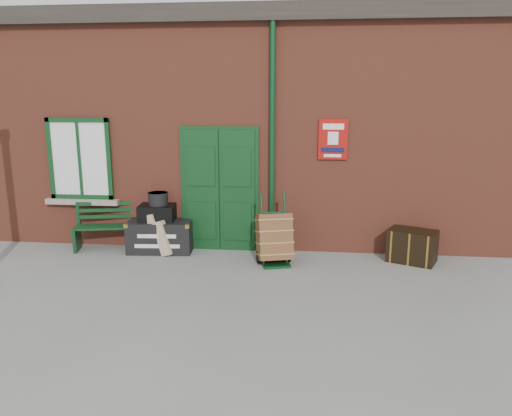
# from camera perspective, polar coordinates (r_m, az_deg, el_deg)

# --- Properties ---
(ground) EXTENTS (80.00, 80.00, 0.00)m
(ground) POSITION_cam_1_polar(r_m,az_deg,el_deg) (7.92, -3.78, -7.97)
(ground) COLOR gray
(ground) RESTS_ON ground
(station_building) EXTENTS (10.30, 4.30, 4.36)m
(station_building) POSITION_cam_1_polar(r_m,az_deg,el_deg) (10.87, -0.77, 9.47)
(station_building) COLOR brown
(station_building) RESTS_ON ground
(bench) EXTENTS (1.50, 0.73, 0.89)m
(bench) POSITION_cam_1_polar(r_m,az_deg,el_deg) (9.60, -15.77, -1.86)
(bench) COLOR #0F3818
(bench) RESTS_ON ground
(houdini_trunk) EXTENTS (1.19, 0.72, 0.57)m
(houdini_trunk) POSITION_cam_1_polar(r_m,az_deg,el_deg) (9.29, -10.83, -3.12)
(houdini_trunk) COLOR black
(houdini_trunk) RESTS_ON ground
(strongbox) EXTENTS (0.66, 0.50, 0.29)m
(strongbox) POSITION_cam_1_polar(r_m,az_deg,el_deg) (9.20, -11.24, -0.53)
(strongbox) COLOR black
(strongbox) RESTS_ON houdini_trunk
(hatbox) EXTENTS (0.37, 0.37, 0.23)m
(hatbox) POSITION_cam_1_polar(r_m,az_deg,el_deg) (9.13, -11.13, 1.04)
(hatbox) COLOR black
(hatbox) RESTS_ON strongbox
(suitcase_back) EXTENTS (0.49, 0.59, 0.75)m
(suitcase_back) POSITION_cam_1_polar(r_m,az_deg,el_deg) (9.26, -10.95, -2.62)
(suitcase_back) COLOR tan
(suitcase_back) RESTS_ON ground
(suitcase_front) EXTENTS (0.46, 0.54, 0.64)m
(suitcase_front) POSITION_cam_1_polar(r_m,az_deg,el_deg) (9.13, -10.03, -3.14)
(suitcase_front) COLOR tan
(suitcase_front) RESTS_ON ground
(porter_trolley) EXTENTS (0.70, 0.73, 1.16)m
(porter_trolley) POSITION_cam_1_polar(r_m,az_deg,el_deg) (8.42, 2.10, -3.42)
(porter_trolley) COLOR #0E381B
(porter_trolley) RESTS_ON ground
(dark_trunk) EXTENTS (0.91, 0.77, 0.56)m
(dark_trunk) POSITION_cam_1_polar(r_m,az_deg,el_deg) (8.96, 17.44, -4.17)
(dark_trunk) COLOR black
(dark_trunk) RESTS_ON ground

